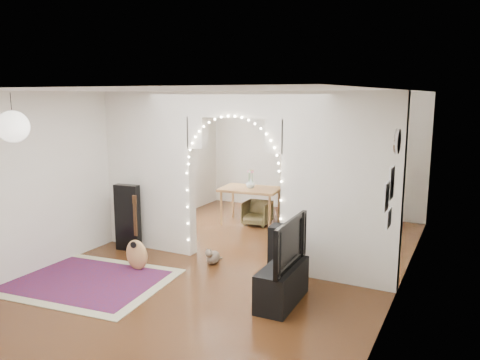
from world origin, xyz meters
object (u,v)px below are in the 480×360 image
at_px(acoustic_guitar, 136,243).
at_px(dining_chair_right, 257,213).
at_px(floor_speaker, 282,256).
at_px(dining_chair_left, 303,216).
at_px(dining_table, 250,192).
at_px(media_console, 282,284).
at_px(bookcase, 322,185).

xyz_separation_m(acoustic_guitar, dining_chair_right, (0.57, 3.14, -0.18)).
bearing_deg(floor_speaker, dining_chair_left, 99.17).
height_order(floor_speaker, dining_table, floor_speaker).
bearing_deg(acoustic_guitar, dining_table, 76.23).
bearing_deg(media_console, acoustic_guitar, 176.83).
xyz_separation_m(floor_speaker, dining_chair_left, (-0.74, 2.98, -0.21)).
bearing_deg(media_console, bookcase, 98.36).
relative_size(dining_table, dining_chair_right, 2.34).
xyz_separation_m(dining_table, dining_chair_right, (0.16, -0.00, -0.43)).
height_order(floor_speaker, dining_chair_right, floor_speaker).
xyz_separation_m(acoustic_guitar, bookcase, (1.77, 3.67, 0.42)).
relative_size(media_console, dining_chair_left, 2.11).
xyz_separation_m(media_console, dining_chair_right, (-1.85, 3.21, -0.00)).
bearing_deg(floor_speaker, dining_table, 118.91).
height_order(acoustic_guitar, dining_table, acoustic_guitar).
bearing_deg(dining_chair_right, dining_chair_left, 15.89).
xyz_separation_m(media_console, dining_chair_left, (-0.96, 3.53, -0.03)).
bearing_deg(dining_table, floor_speaker, -62.14).
relative_size(bookcase, dining_chair_right, 3.12).
bearing_deg(acoustic_guitar, media_console, -8.01).
distance_m(floor_speaker, dining_table, 3.22).
bearing_deg(dining_chair_right, floor_speaker, -62.27).
bearing_deg(floor_speaker, acoustic_guitar, -172.63).
height_order(media_console, dining_chair_left, media_console).
xyz_separation_m(floor_speaker, bookcase, (-0.42, 3.20, 0.42)).
bearing_deg(dining_chair_left, floor_speaker, -87.31).
distance_m(acoustic_guitar, bookcase, 4.09).
height_order(dining_table, dining_chair_left, dining_table).
relative_size(acoustic_guitar, media_console, 0.99).
bearing_deg(acoustic_guitar, bookcase, 57.98).
distance_m(floor_speaker, dining_chair_right, 3.13).
xyz_separation_m(floor_speaker, dining_table, (-1.78, 2.67, 0.26)).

